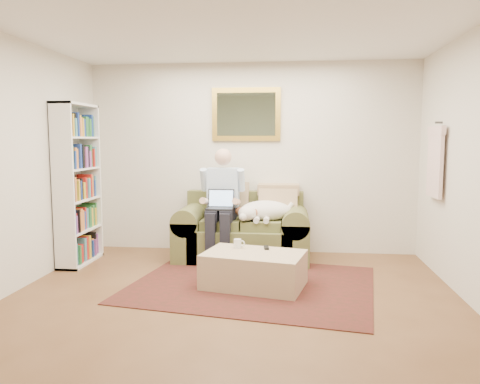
% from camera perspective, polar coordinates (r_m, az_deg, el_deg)
% --- Properties ---
extents(room_shell, '(4.51, 5.00, 2.61)m').
position_cam_1_polar(room_shell, '(4.35, -1.15, 3.00)').
color(room_shell, brown).
rests_on(room_shell, ground).
extents(rug, '(2.81, 2.39, 0.01)m').
position_cam_1_polar(rug, '(5.15, 1.52, -11.15)').
color(rug, '#321F14').
rests_on(rug, room_shell).
extents(sofa, '(1.72, 0.87, 1.03)m').
position_cam_1_polar(sofa, '(6.15, 0.32, -5.43)').
color(sofa, brown).
rests_on(sofa, room_shell).
extents(seated_man, '(0.57, 0.81, 1.44)m').
position_cam_1_polar(seated_man, '(5.95, -2.30, -1.67)').
color(seated_man, '#8CAFD8').
rests_on(seated_man, sofa).
extents(laptop, '(0.33, 0.26, 0.24)m').
position_cam_1_polar(laptop, '(5.88, -2.40, -1.42)').
color(laptop, black).
rests_on(laptop, seated_man).
extents(sleeping_dog, '(0.71, 0.44, 0.26)m').
position_cam_1_polar(sleeping_dog, '(5.97, 3.18, -2.28)').
color(sleeping_dog, white).
rests_on(sleeping_dog, sofa).
extents(ottoman, '(1.14, 0.86, 0.37)m').
position_cam_1_polar(ottoman, '(5.02, 1.71, -9.46)').
color(ottoman, tan).
rests_on(ottoman, room_shell).
extents(coffee_mug, '(0.08, 0.08, 0.10)m').
position_cam_1_polar(coffee_mug, '(5.16, -0.30, -6.30)').
color(coffee_mug, white).
rests_on(coffee_mug, ottoman).
extents(tv_remote, '(0.07, 0.15, 0.02)m').
position_cam_1_polar(tv_remote, '(5.15, 3.24, -6.78)').
color(tv_remote, black).
rests_on(tv_remote, ottoman).
extents(bookshelf, '(0.28, 0.80, 2.00)m').
position_cam_1_polar(bookshelf, '(6.19, -19.20, 0.88)').
color(bookshelf, white).
rests_on(bookshelf, room_shell).
extents(wall_mirror, '(0.94, 0.04, 0.72)m').
position_cam_1_polar(wall_mirror, '(6.46, 0.75, 9.45)').
color(wall_mirror, gold).
rests_on(wall_mirror, room_shell).
extents(hanging_shirt, '(0.06, 0.52, 0.90)m').
position_cam_1_polar(hanging_shirt, '(5.79, 22.71, 3.85)').
color(hanging_shirt, beige).
rests_on(hanging_shirt, room_shell).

